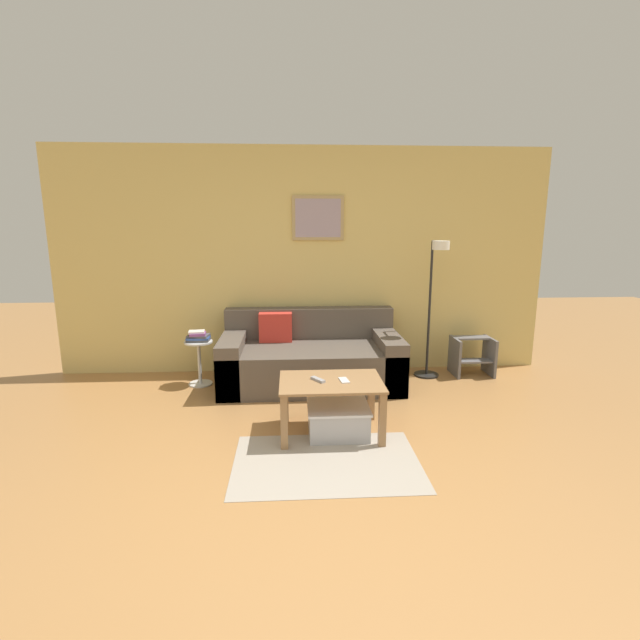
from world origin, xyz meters
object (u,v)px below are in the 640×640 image
Objects in this scene: book_stack at (198,337)px; remote_control at (318,380)px; couch at (310,359)px; storage_bin at (338,420)px; cell_phone at (344,380)px; floor_lamp at (434,296)px; side_table at (199,359)px; coffee_table at (331,391)px; step_stool at (472,355)px.

book_stack is 1.61× the size of remote_control.
couch reaches higher than remote_control.
storage_bin is 3.59× the size of cell_phone.
couch reaches higher than cell_phone.
floor_lamp is 10.97× the size of cell_phone.
cell_phone is (1.42, -1.28, 0.17)m from side_table.
cell_phone reaches higher than storage_bin.
remote_control is 1.07× the size of cell_phone.
coffee_table is (0.12, -1.24, 0.09)m from couch.
book_stack is 1.72× the size of cell_phone.
remote_control is 2.35m from step_stool.
side_table is at bearing 136.49° from storage_bin.
book_stack reaches higher than cell_phone.
floor_lamp is 3.49× the size of step_stool.
remote_control is at bearing -89.41° from couch.
side_table is 3.44× the size of cell_phone.
storage_bin is at bearing -43.51° from side_table.
remote_control is (-0.16, 0.03, 0.34)m from storage_bin.
remote_control is at bearing 176.45° from coffee_table.
step_stool is (1.85, 1.42, -0.23)m from remote_control.
couch is 1.23× the size of floor_lamp.
side_table is (-2.53, -0.00, -0.66)m from floor_lamp.
floor_lamp reaches higher than side_table.
floor_lamp is 0.90m from step_stool.
remote_control reaches higher than step_stool.
book_stack is at bearing 135.65° from coffee_table.
remote_control reaches higher than cell_phone.
couch is 1.88m from step_stool.
side_table is at bearing -81.73° from book_stack.
cell_phone is 2.19m from step_stool.
coffee_table is 1.66× the size of storage_bin.
side_table is at bearing 99.32° from remote_control.
coffee_table is 1.84m from book_stack.
step_stool is (1.69, 1.45, 0.11)m from storage_bin.
step_stool is at bearing 40.70° from storage_bin.
remote_control is at bearing -142.52° from step_stool.
coffee_table reaches higher than step_stool.
floor_lamp is (1.22, 1.27, 0.58)m from coffee_table.
step_stool is (1.75, 1.43, -0.13)m from coffee_table.
storage_bin is 3.35× the size of remote_control.
side_table is (-1.19, 0.03, 0.01)m from couch.
step_stool is at bearing 16.41° from floor_lamp.
storage_bin is at bearing -139.30° from step_stool.
remote_control reaches higher than coffee_table.
couch reaches higher than step_stool.
cell_phone is (0.21, -0.01, -0.01)m from remote_control.
side_table is 3.21× the size of remote_control.
couch is at bearing 95.46° from coffee_table.
coffee_table is 5.57× the size of remote_control.
floor_lamp is at bearing 9.45° from remote_control.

